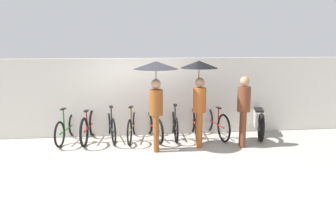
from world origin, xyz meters
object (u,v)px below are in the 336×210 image
object	(u,v)px
parked_bicycle_1	(89,127)
parked_bicycle_2	(111,126)
parked_bicycle_6	(195,123)
pedestrian_center	(199,81)
pedestrian_leading	(156,80)
motorcycle	(258,120)
parked_bicycle_5	(174,125)
parked_bicycle_7	(215,123)
parked_bicycle_3	(132,126)
parked_bicycle_0	(67,128)
pedestrian_trailing	(244,106)
parked_bicycle_4	(154,126)

from	to	relation	value
parked_bicycle_1	parked_bicycle_2	xyz separation A→B (m)	(0.57, 0.08, -0.01)
parked_bicycle_6	pedestrian_center	xyz separation A→B (m)	(-0.06, -0.73, 1.23)
parked_bicycle_1	parked_bicycle_6	size ratio (longest dim) A/B	0.93
pedestrian_leading	motorcycle	bearing A→B (deg)	23.94
parked_bicycle_5	parked_bicycle_7	bearing A→B (deg)	-88.45
parked_bicycle_2	parked_bicycle_6	world-z (taller)	parked_bicycle_6
parked_bicycle_1	parked_bicycle_3	bearing A→B (deg)	-82.78
parked_bicycle_0	pedestrian_leading	xyz separation A→B (m)	(2.28, -0.94, 1.35)
parked_bicycle_2	parked_bicycle_3	world-z (taller)	parked_bicycle_2
parked_bicycle_2	parked_bicycle_7	distance (m)	2.85
pedestrian_trailing	parked_bicycle_7	bearing A→B (deg)	122.14
parked_bicycle_2	pedestrian_trailing	bearing A→B (deg)	-116.80
parked_bicycle_0	parked_bicycle_6	distance (m)	3.42
pedestrian_leading	parked_bicycle_6	bearing A→B (deg)	44.57
parked_bicycle_6	motorcycle	xyz separation A→B (m)	(1.83, 0.07, 0.02)
parked_bicycle_0	motorcycle	xyz separation A→B (m)	(5.24, 0.06, 0.07)
parked_bicycle_7	pedestrian_leading	world-z (taller)	pedestrian_leading
pedestrian_center	parked_bicycle_2	bearing A→B (deg)	161.31
parked_bicycle_0	parked_bicycle_2	xyz separation A→B (m)	(1.14, 0.03, 0.02)
parked_bicycle_2	pedestrian_leading	size ratio (longest dim) A/B	0.81
parked_bicycle_5	pedestrian_leading	world-z (taller)	pedestrian_leading
parked_bicycle_3	parked_bicycle_6	xyz separation A→B (m)	(1.71, 0.02, 0.04)
parked_bicycle_4	motorcycle	bearing A→B (deg)	-100.48
parked_bicycle_6	parked_bicycle_7	distance (m)	0.57
parked_bicycle_3	parked_bicycle_7	xyz separation A→B (m)	(2.28, 0.04, 0.03)
pedestrian_trailing	parked_bicycle_5	bearing A→B (deg)	155.76
parked_bicycle_3	pedestrian_leading	world-z (taller)	pedestrian_leading
parked_bicycle_7	motorcycle	xyz separation A→B (m)	(1.26, 0.05, 0.03)
pedestrian_leading	parked_bicycle_2	bearing A→B (deg)	145.21
parked_bicycle_1	motorcycle	bearing A→B (deg)	-82.30
parked_bicycle_5	motorcycle	world-z (taller)	parked_bicycle_5
pedestrian_center	pedestrian_leading	bearing A→B (deg)	-169.25
parked_bicycle_2	pedestrian_leading	world-z (taller)	pedestrian_leading
pedestrian_center	motorcycle	bearing A→B (deg)	23.40
parked_bicycle_5	pedestrian_center	size ratio (longest dim) A/B	0.77
parked_bicycle_5	parked_bicycle_6	size ratio (longest dim) A/B	0.89
parked_bicycle_1	parked_bicycle_3	xyz separation A→B (m)	(1.14, 0.02, -0.03)
pedestrian_center	parked_bicycle_4	bearing A→B (deg)	147.28
pedestrian_trailing	parked_bicycle_0	bearing A→B (deg)	174.69
parked_bicycle_0	pedestrian_center	bearing A→B (deg)	-92.95
parked_bicycle_4	pedestrian_leading	xyz separation A→B (m)	(0.00, -0.90, 1.35)
parked_bicycle_0	motorcycle	size ratio (longest dim) A/B	0.81
parked_bicycle_6	motorcycle	size ratio (longest dim) A/B	0.91
parked_bicycle_2	pedestrian_trailing	size ratio (longest dim) A/B	0.99
parked_bicycle_5	parked_bicycle_6	distance (m)	0.57
parked_bicycle_1	parked_bicycle_7	world-z (taller)	parked_bicycle_1
parked_bicycle_1	parked_bicycle_7	distance (m)	3.42
parked_bicycle_0	pedestrian_leading	world-z (taller)	pedestrian_leading
parked_bicycle_3	parked_bicycle_5	bearing A→B (deg)	-79.36
parked_bicycle_3	pedestrian_center	size ratio (longest dim) A/B	0.80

